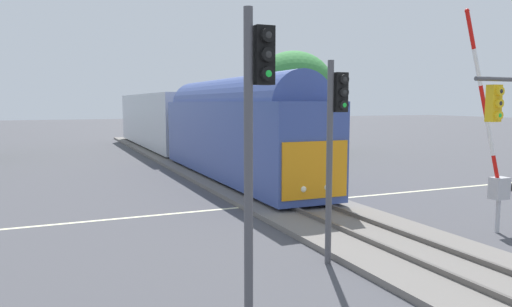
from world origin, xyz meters
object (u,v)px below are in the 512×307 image
at_px(traffic_signal_median, 335,129).
at_px(crossing_gate_near, 496,167).
at_px(traffic_signal_far_side, 302,112).
at_px(oak_far_right, 293,90).
at_px(commuter_train, 186,122).
at_px(traffic_signal_near_left, 256,121).

bearing_deg(traffic_signal_median, crossing_gate_near, 3.89).
distance_m(traffic_signal_far_side, oak_far_right, 11.00).
relative_size(crossing_gate_near, traffic_signal_median, 1.32).
bearing_deg(crossing_gate_near, commuter_train, 99.84).
bearing_deg(traffic_signal_near_left, oak_far_right, 61.24).
bearing_deg(oak_far_right, traffic_signal_far_side, -114.82).
height_order(traffic_signal_near_left, oak_far_right, oak_far_right).
relative_size(commuter_train, oak_far_right, 4.66).
distance_m(crossing_gate_near, oak_far_right, 26.25).
bearing_deg(commuter_train, traffic_signal_near_left, -102.40).
xyz_separation_m(traffic_signal_median, traffic_signal_far_side, (7.73, 15.92, 0.10)).
xyz_separation_m(commuter_train, crossing_gate_near, (3.95, -22.78, -0.64)).
distance_m(traffic_signal_median, oak_far_right, 28.62).
xyz_separation_m(traffic_signal_near_left, oak_far_right, (15.69, 28.59, 1.39)).
distance_m(commuter_train, oak_far_right, 10.59).
bearing_deg(traffic_signal_median, traffic_signal_near_left, -140.49).
bearing_deg(traffic_signal_near_left, crossing_gate_near, 18.45).
height_order(commuter_train, oak_far_right, oak_far_right).
relative_size(commuter_train, traffic_signal_near_left, 6.84).
height_order(crossing_gate_near, traffic_signal_median, crossing_gate_near).
bearing_deg(oak_far_right, crossing_gate_near, -103.34).
bearing_deg(oak_far_right, traffic_signal_near_left, -118.76).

